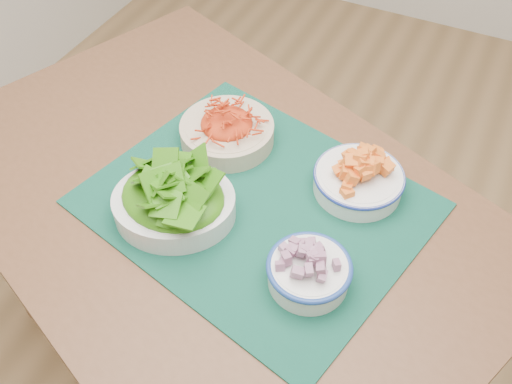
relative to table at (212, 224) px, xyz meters
The scene contains 6 objects.
table is the anchor object (origin of this frame).
placemat 0.14m from the table, ahead, with size 0.59×0.49×0.00m, color #072F24.
carrot_bowl 0.20m from the table, 103.62° to the left, with size 0.21×0.21×0.08m.
squash_bowl 0.32m from the table, 26.35° to the left, with size 0.18×0.18×0.08m.
lettuce_bowl 0.18m from the table, 107.93° to the right, with size 0.28×0.26×0.10m.
onion_bowl 0.31m from the table, 23.56° to the right, with size 0.16×0.16×0.07m.
Camera 1 is at (0.07, -0.72, 1.58)m, focal length 40.00 mm.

